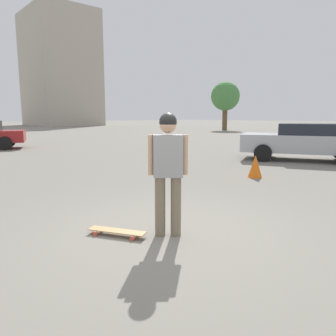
{
  "coord_description": "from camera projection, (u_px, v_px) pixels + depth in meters",
  "views": [
    {
      "loc": [
        -2.91,
        -3.37,
        1.68
      ],
      "look_at": [
        0.0,
        0.0,
        0.97
      ],
      "focal_mm": 35.0,
      "sensor_mm": 36.0,
      "label": 1
    }
  ],
  "objects": [
    {
      "name": "ground_plane",
      "position": [
        168.0,
        235.0,
        4.67
      ],
      "size": [
        220.0,
        220.0,
        0.0
      ],
      "primitive_type": "plane",
      "color": "gray"
    },
    {
      "name": "person",
      "position": [
        168.0,
        165.0,
        4.51
      ],
      "size": [
        0.44,
        0.41,
        1.72
      ],
      "rotation": [
        0.0,
        0.0,
        -0.67
      ],
      "color": "#7A6B56",
      "rests_on": "ground_plane"
    },
    {
      "name": "skateboard",
      "position": [
        117.0,
        231.0,
        4.63
      ],
      "size": [
        0.59,
        0.82,
        0.08
      ],
      "rotation": [
        0.0,
        0.0,
        2.1
      ],
      "color": "tan",
      "rests_on": "ground_plane"
    },
    {
      "name": "car_parked_near",
      "position": [
        304.0,
        141.0,
        12.44
      ],
      "size": [
        3.78,
        4.85,
        1.4
      ],
      "rotation": [
        0.0,
        0.0,
        2.06
      ],
      "color": "#ADB2B7",
      "rests_on": "ground_plane"
    },
    {
      "name": "building_block_distant",
      "position": [
        60.0,
        70.0,
        59.59
      ],
      "size": [
        10.42,
        13.43,
        20.04
      ],
      "color": "#B2A899",
      "rests_on": "ground_plane"
    },
    {
      "name": "tree_distant",
      "position": [
        225.0,
        97.0,
        38.97
      ],
      "size": [
        3.4,
        3.4,
        5.73
      ],
      "color": "brown",
      "rests_on": "ground_plane"
    },
    {
      "name": "traffic_cone",
      "position": [
        255.0,
        166.0,
        9.01
      ],
      "size": [
        0.39,
        0.39,
        0.62
      ],
      "color": "orange",
      "rests_on": "ground_plane"
    }
  ]
}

